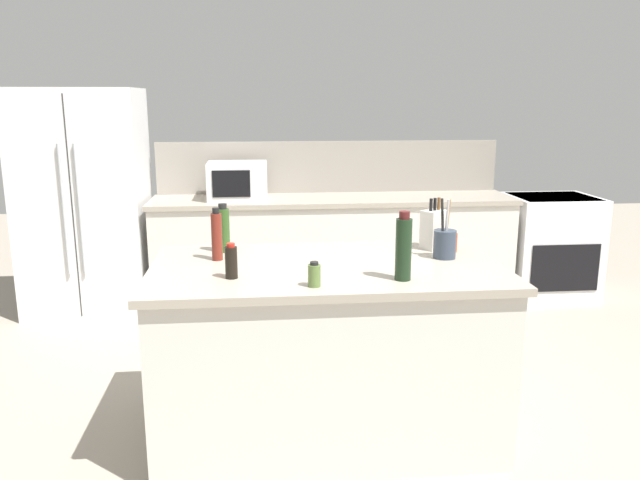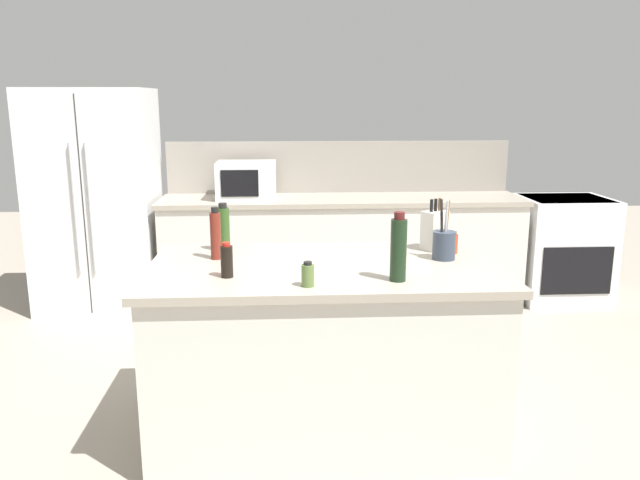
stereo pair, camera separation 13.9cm
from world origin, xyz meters
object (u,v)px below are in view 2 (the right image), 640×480
at_px(utensil_crock, 444,244).
at_px(olive_oil_bottle, 223,228).
at_px(refrigerator, 97,200).
at_px(soy_sauce_bottle, 227,261).
at_px(wine_bottle, 398,249).
at_px(vinegar_bottle, 216,235).
at_px(range_oven, 562,248).
at_px(spice_jar_paprika, 453,243).
at_px(knife_block, 435,230).
at_px(spice_jar_oregano, 308,275).
at_px(microwave, 246,180).

height_order(utensil_crock, olive_oil_bottle, utensil_crock).
relative_size(refrigerator, soy_sauce_bottle, 10.93).
relative_size(wine_bottle, olive_oil_bottle, 1.20).
xyz_separation_m(wine_bottle, vinegar_bottle, (-0.89, 0.46, -0.02)).
height_order(refrigerator, olive_oil_bottle, refrigerator).
xyz_separation_m(refrigerator, vinegar_bottle, (1.23, -2.10, 0.14)).
distance_m(range_oven, spice_jar_paprika, 2.58).
bearing_deg(olive_oil_bottle, soy_sauce_bottle, -83.19).
distance_m(knife_block, utensil_crock, 0.22).
bearing_deg(vinegar_bottle, refrigerator, 120.35).
bearing_deg(spice_jar_paprika, vinegar_bottle, -177.60).
bearing_deg(utensil_crock, olive_oil_bottle, 167.79).
height_order(range_oven, knife_block, knife_block).
xyz_separation_m(olive_oil_bottle, spice_jar_paprika, (1.26, -0.13, -0.07)).
bearing_deg(refrigerator, spice_jar_paprika, -39.11).
xyz_separation_m(range_oven, knife_block, (-1.64, -1.91, 0.59)).
xyz_separation_m(refrigerator, spice_jar_oregano, (1.70, -2.62, 0.07)).
bearing_deg(knife_block, microwave, 88.90).
distance_m(soy_sauce_bottle, spice_jar_oregano, 0.42).
bearing_deg(spice_jar_paprika, wine_bottle, -127.91).
distance_m(utensil_crock, vinegar_bottle, 1.21).
bearing_deg(refrigerator, vinegar_bottle, -59.65).
xyz_separation_m(spice_jar_oregano, spice_jar_paprika, (0.82, 0.58, 0.00)).
bearing_deg(range_oven, soy_sauce_bottle, -138.92).
xyz_separation_m(microwave, wine_bottle, (0.84, -2.51, -0.00)).
bearing_deg(utensil_crock, soy_sauce_bottle, -166.08).
distance_m(microwave, olive_oil_bottle, 1.87).
distance_m(utensil_crock, wine_bottle, 0.50).
xyz_separation_m(refrigerator, wine_bottle, (2.12, -2.56, 0.17)).
relative_size(refrigerator, wine_bottle, 5.69).
bearing_deg(knife_block, soy_sauce_bottle, 171.36).
xyz_separation_m(utensil_crock, vinegar_bottle, (-1.20, 0.07, 0.05)).
bearing_deg(wine_bottle, soy_sauce_bottle, 172.54).
height_order(refrigerator, microwave, refrigerator).
height_order(olive_oil_bottle, spice_jar_oregano, olive_oil_bottle).
height_order(range_oven, wine_bottle, wine_bottle).
bearing_deg(utensil_crock, microwave, 118.62).
relative_size(range_oven, spice_jar_oregano, 7.93).
distance_m(refrigerator, knife_block, 3.13).
distance_m(refrigerator, spice_jar_oregano, 3.12).
bearing_deg(olive_oil_bottle, microwave, 89.33).
distance_m(soy_sauce_bottle, spice_jar_paprika, 1.27).
distance_m(range_oven, wine_bottle, 3.24).
bearing_deg(soy_sauce_bottle, vinegar_bottle, 104.03).
relative_size(utensil_crock, vinegar_bottle, 1.15).
bearing_deg(wine_bottle, vinegar_bottle, 152.84).
bearing_deg(microwave, wine_bottle, -71.38).
relative_size(refrigerator, spice_jar_paprika, 15.34).
relative_size(range_oven, utensil_crock, 2.87).
bearing_deg(range_oven, microwave, 180.00).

